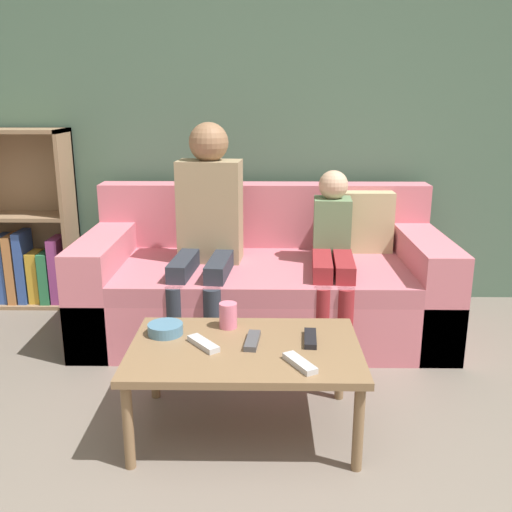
{
  "coord_description": "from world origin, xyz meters",
  "views": [
    {
      "loc": [
        -0.02,
        -1.01,
        1.33
      ],
      "look_at": [
        -0.06,
        1.56,
        0.59
      ],
      "focal_mm": 40.0,
      "sensor_mm": 36.0,
      "label": 1
    }
  ],
  "objects_px": {
    "person_adult": "(207,218)",
    "cup_near": "(228,315)",
    "tv_remote_2": "(310,338)",
    "snack_bowl": "(165,329)",
    "coffee_table": "(245,355)",
    "tv_remote_0": "(252,341)",
    "tv_remote_3": "(300,363)",
    "person_child": "(332,250)",
    "tv_remote_1": "(203,344)",
    "bookshelf": "(26,241)",
    "couch": "(265,284)"
  },
  "relations": [
    {
      "from": "tv_remote_0",
      "to": "tv_remote_3",
      "type": "distance_m",
      "value": 0.26
    },
    {
      "from": "tv_remote_0",
      "to": "snack_bowl",
      "type": "relative_size",
      "value": 1.2
    },
    {
      "from": "tv_remote_0",
      "to": "tv_remote_2",
      "type": "height_order",
      "value": "same"
    },
    {
      "from": "tv_remote_2",
      "to": "tv_remote_3",
      "type": "xyz_separation_m",
      "value": [
        -0.06,
        -0.22,
        0.0
      ]
    },
    {
      "from": "person_adult",
      "to": "snack_bowl",
      "type": "relative_size",
      "value": 8.16
    },
    {
      "from": "tv_remote_2",
      "to": "cup_near",
      "type": "bearing_deg",
      "value": 161.98
    },
    {
      "from": "person_adult",
      "to": "cup_near",
      "type": "bearing_deg",
      "value": -73.42
    },
    {
      "from": "cup_near",
      "to": "snack_bowl",
      "type": "distance_m",
      "value": 0.27
    },
    {
      "from": "person_adult",
      "to": "bookshelf",
      "type": "bearing_deg",
      "value": 163.39
    },
    {
      "from": "couch",
      "to": "tv_remote_0",
      "type": "bearing_deg",
      "value": -92.85
    },
    {
      "from": "couch",
      "to": "tv_remote_3",
      "type": "bearing_deg",
      "value": -84.19
    },
    {
      "from": "tv_remote_0",
      "to": "tv_remote_2",
      "type": "xyz_separation_m",
      "value": [
        0.23,
        0.02,
        0.0
      ]
    },
    {
      "from": "cup_near",
      "to": "snack_bowl",
      "type": "relative_size",
      "value": 0.75
    },
    {
      "from": "coffee_table",
      "to": "person_child",
      "type": "bearing_deg",
      "value": 64.19
    },
    {
      "from": "cup_near",
      "to": "tv_remote_2",
      "type": "bearing_deg",
      "value": -21.79
    },
    {
      "from": "coffee_table",
      "to": "tv_remote_0",
      "type": "xyz_separation_m",
      "value": [
        0.03,
        0.03,
        0.05
      ]
    },
    {
      "from": "bookshelf",
      "to": "tv_remote_1",
      "type": "distance_m",
      "value": 1.97
    },
    {
      "from": "snack_bowl",
      "to": "tv_remote_0",
      "type": "bearing_deg",
      "value": -13.26
    },
    {
      "from": "couch",
      "to": "tv_remote_3",
      "type": "xyz_separation_m",
      "value": [
        0.13,
        -1.23,
        0.11
      ]
    },
    {
      "from": "person_child",
      "to": "tv_remote_2",
      "type": "relative_size",
      "value": 5.36
    },
    {
      "from": "bookshelf",
      "to": "tv_remote_1",
      "type": "relative_size",
      "value": 6.87
    },
    {
      "from": "coffee_table",
      "to": "cup_near",
      "type": "distance_m",
      "value": 0.22
    },
    {
      "from": "bookshelf",
      "to": "snack_bowl",
      "type": "bearing_deg",
      "value": -50.31
    },
    {
      "from": "person_adult",
      "to": "tv_remote_2",
      "type": "relative_size",
      "value": 6.86
    },
    {
      "from": "coffee_table",
      "to": "tv_remote_2",
      "type": "height_order",
      "value": "tv_remote_2"
    },
    {
      "from": "tv_remote_3",
      "to": "snack_bowl",
      "type": "height_order",
      "value": "snack_bowl"
    },
    {
      "from": "bookshelf",
      "to": "coffee_table",
      "type": "distance_m",
      "value": 2.08
    },
    {
      "from": "couch",
      "to": "person_adult",
      "type": "relative_size",
      "value": 1.7
    },
    {
      "from": "tv_remote_1",
      "to": "couch",
      "type": "bearing_deg",
      "value": 39.48
    },
    {
      "from": "tv_remote_0",
      "to": "snack_bowl",
      "type": "xyz_separation_m",
      "value": [
        -0.36,
        0.09,
        0.01
      ]
    },
    {
      "from": "tv_remote_0",
      "to": "cup_near",
      "type": "bearing_deg",
      "value": 129.46
    },
    {
      "from": "coffee_table",
      "to": "tv_remote_1",
      "type": "distance_m",
      "value": 0.17
    },
    {
      "from": "bookshelf",
      "to": "person_adult",
      "type": "height_order",
      "value": "person_adult"
    },
    {
      "from": "person_child",
      "to": "tv_remote_3",
      "type": "bearing_deg",
      "value": -98.25
    },
    {
      "from": "coffee_table",
      "to": "tv_remote_0",
      "type": "distance_m",
      "value": 0.06
    },
    {
      "from": "coffee_table",
      "to": "tv_remote_3",
      "type": "xyz_separation_m",
      "value": [
        0.21,
        -0.17,
        0.05
      ]
    },
    {
      "from": "person_adult",
      "to": "tv_remote_3",
      "type": "distance_m",
      "value": 1.27
    },
    {
      "from": "couch",
      "to": "tv_remote_0",
      "type": "distance_m",
      "value": 1.05
    },
    {
      "from": "person_adult",
      "to": "person_child",
      "type": "height_order",
      "value": "person_adult"
    },
    {
      "from": "tv_remote_2",
      "to": "snack_bowl",
      "type": "bearing_deg",
      "value": 177.95
    },
    {
      "from": "couch",
      "to": "tv_remote_3",
      "type": "relative_size",
      "value": 11.7
    },
    {
      "from": "person_adult",
      "to": "cup_near",
      "type": "xyz_separation_m",
      "value": [
        0.16,
        -0.79,
        -0.25
      ]
    },
    {
      "from": "person_adult",
      "to": "tv_remote_3",
      "type": "xyz_separation_m",
      "value": [
        0.44,
        -1.15,
        -0.3
      ]
    },
    {
      "from": "person_child",
      "to": "coffee_table",
      "type": "bearing_deg",
      "value": -111.67
    },
    {
      "from": "coffee_table",
      "to": "person_adult",
      "type": "bearing_deg",
      "value": 103.47
    },
    {
      "from": "tv_remote_0",
      "to": "tv_remote_1",
      "type": "relative_size",
      "value": 1.06
    },
    {
      "from": "bookshelf",
      "to": "tv_remote_3",
      "type": "distance_m",
      "value": 2.34
    },
    {
      "from": "tv_remote_2",
      "to": "snack_bowl",
      "type": "distance_m",
      "value": 0.6
    },
    {
      "from": "tv_remote_1",
      "to": "tv_remote_3",
      "type": "bearing_deg",
      "value": -61.45
    },
    {
      "from": "snack_bowl",
      "to": "tv_remote_1",
      "type": "bearing_deg",
      "value": -34.72
    }
  ]
}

